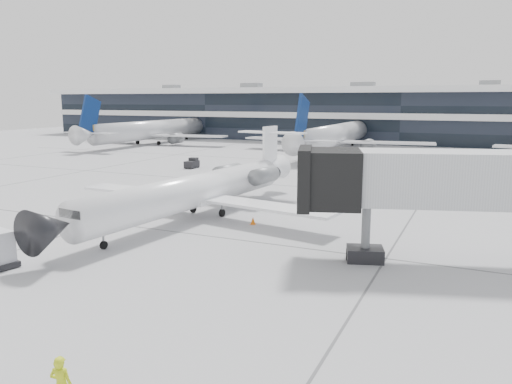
% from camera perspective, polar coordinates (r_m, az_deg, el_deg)
% --- Properties ---
extents(ground, '(220.00, 220.00, 0.00)m').
position_cam_1_polar(ground, '(31.88, -3.44, -5.31)').
color(ground, '#9A999C').
rests_on(ground, ground).
extents(terminal, '(170.00, 22.00, 10.00)m').
position_cam_1_polar(terminal, '(110.11, 17.00, 8.16)').
color(terminal, black).
rests_on(terminal, ground).
extents(bg_jet_left, '(32.00, 40.00, 9.60)m').
position_cam_1_polar(bg_jet_left, '(101.68, -11.55, 5.42)').
color(bg_jet_left, silver).
rests_on(bg_jet_left, ground).
extents(bg_jet_center, '(32.00, 40.00, 9.60)m').
position_cam_1_polar(bg_jet_center, '(85.54, 9.08, 4.57)').
color(bg_jet_center, silver).
rests_on(bg_jet_center, ground).
extents(regional_jet, '(21.79, 27.21, 6.28)m').
position_cam_1_polar(regional_jet, '(37.20, -6.55, 0.33)').
color(regional_jet, white).
rests_on(regional_jet, ground).
extents(jet_bridge, '(19.22, 8.92, 6.28)m').
position_cam_1_polar(jet_bridge, '(28.69, 26.90, 1.13)').
color(jet_bridge, silver).
rests_on(jet_bridge, ground).
extents(traffic_cone, '(0.48, 0.48, 0.54)m').
position_cam_1_polar(traffic_cone, '(35.26, -0.35, -3.30)').
color(traffic_cone, orange).
rests_on(traffic_cone, ground).
extents(far_tug, '(1.25, 2.07, 1.31)m').
position_cam_1_polar(far_tug, '(64.69, -7.32, 3.25)').
color(far_tug, black).
rests_on(far_tug, ground).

